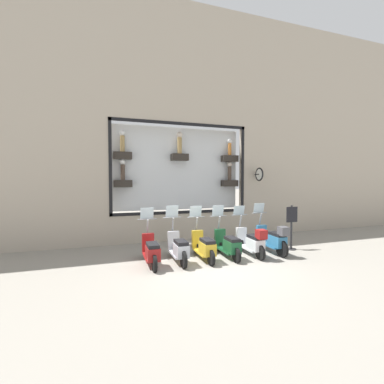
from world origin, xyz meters
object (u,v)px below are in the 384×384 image
at_px(scooter_silver_4, 178,248).
at_px(scooter_white_1, 252,242).
at_px(scooter_green_2, 228,245).
at_px(shop_sign_post, 291,226).
at_px(scooter_red_5, 151,251).
at_px(scooter_teal_0, 273,239).
at_px(scooter_yellow_3, 204,246).

bearing_deg(scooter_silver_4, scooter_white_1, -91.61).
relative_size(scooter_green_2, shop_sign_post, 1.13).
height_order(scooter_green_2, shop_sign_post, scooter_green_2).
height_order(scooter_red_5, shop_sign_post, scooter_red_5).
xyz_separation_m(scooter_teal_0, scooter_green_2, (0.05, 1.65, -0.07)).
bearing_deg(scooter_red_5, shop_sign_post, -88.01).
distance_m(scooter_white_1, scooter_silver_4, 2.47).
xyz_separation_m(scooter_teal_0, shop_sign_post, (0.23, -0.93, 0.36)).
relative_size(scooter_yellow_3, shop_sign_post, 1.13).
height_order(scooter_green_2, scooter_silver_4, scooter_silver_4).
height_order(scooter_teal_0, scooter_white_1, scooter_teal_0).
distance_m(scooter_teal_0, scooter_yellow_3, 2.47).
relative_size(scooter_yellow_3, scooter_red_5, 1.00).
bearing_deg(scooter_red_5, scooter_teal_0, -90.70).
bearing_deg(scooter_white_1, shop_sign_post, -82.19).
xyz_separation_m(scooter_teal_0, scooter_silver_4, (0.05, 3.29, -0.05)).
bearing_deg(scooter_yellow_3, shop_sign_post, -87.04).
bearing_deg(scooter_green_2, scooter_yellow_3, 89.95).
bearing_deg(scooter_white_1, scooter_teal_0, -88.96).
height_order(scooter_yellow_3, shop_sign_post, scooter_yellow_3).
height_order(scooter_silver_4, scooter_red_5, scooter_silver_4).
xyz_separation_m(scooter_white_1, scooter_red_5, (0.07, 3.29, -0.04)).
bearing_deg(scooter_yellow_3, scooter_teal_0, -91.16).
height_order(scooter_green_2, scooter_red_5, same).
height_order(scooter_yellow_3, scooter_red_5, scooter_yellow_3).
bearing_deg(scooter_yellow_3, scooter_white_1, -92.26).
xyz_separation_m(scooter_green_2, scooter_yellow_3, (0.00, 0.82, 0.00)).
relative_size(scooter_white_1, scooter_yellow_3, 1.00).
height_order(scooter_white_1, scooter_green_2, scooter_green_2).
bearing_deg(shop_sign_post, scooter_red_5, 91.99).
xyz_separation_m(scooter_white_1, scooter_yellow_3, (0.07, 1.65, -0.04)).
bearing_deg(scooter_red_5, scooter_yellow_3, -90.01).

